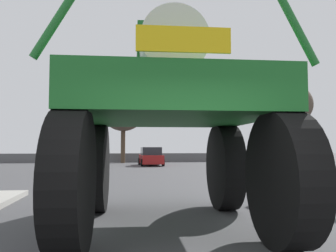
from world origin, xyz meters
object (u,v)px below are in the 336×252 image
(oversize_sprayer, at_px, (169,120))
(sedan_ahead, at_px, (151,157))
(traffic_signal_near_right, at_px, (300,111))
(bare_tree_right, at_px, (285,105))
(bare_tree_far_center, at_px, (123,114))

(oversize_sprayer, xyz_separation_m, sedan_ahead, (1.77, 22.17, -1.31))
(oversize_sprayer, distance_m, traffic_signal_near_right, 7.64)
(traffic_signal_near_right, distance_m, bare_tree_right, 9.34)
(oversize_sprayer, height_order, bare_tree_far_center, bare_tree_far_center)
(bare_tree_right, bearing_deg, traffic_signal_near_right, -113.92)
(sedan_ahead, distance_m, bare_tree_right, 11.97)
(traffic_signal_near_right, xyz_separation_m, bare_tree_far_center, (-6.07, 22.11, 1.90))
(bare_tree_right, bearing_deg, bare_tree_far_center, 125.73)
(sedan_ahead, bearing_deg, traffic_signal_near_right, -168.10)
(oversize_sprayer, distance_m, bare_tree_far_center, 27.36)
(traffic_signal_near_right, relative_size, bare_tree_right, 0.69)
(traffic_signal_near_right, relative_size, bare_tree_far_center, 0.60)
(sedan_ahead, bearing_deg, bare_tree_far_center, 22.99)
(sedan_ahead, xyz_separation_m, traffic_signal_near_right, (3.84, -17.05, 2.09))
(oversize_sprayer, bearing_deg, bare_tree_far_center, 3.49)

